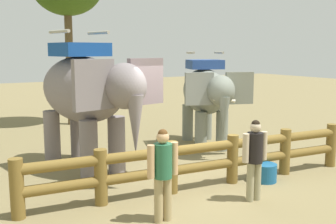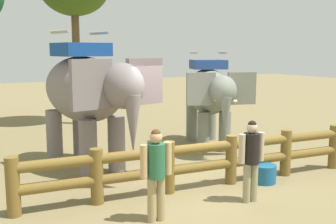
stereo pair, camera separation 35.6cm
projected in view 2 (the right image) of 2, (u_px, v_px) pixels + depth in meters
name	position (u px, v px, depth m)	size (l,w,h in m)	color
ground_plane	(193.00, 184.00, 8.66)	(60.00, 60.00, 0.00)	olive
log_fence	(201.00, 160.00, 8.32)	(7.49, 0.82, 1.05)	brown
elephant_near_left	(87.00, 93.00, 9.48)	(2.34, 3.91, 3.29)	slate
elephant_center	(210.00, 94.00, 11.73)	(2.30, 3.33, 2.79)	slate
tourist_woman_in_black	(156.00, 168.00, 6.65)	(0.56, 0.32, 1.57)	tan
tourist_man_in_blue	(251.00, 155.00, 7.51)	(0.55, 0.32, 1.56)	gray
feed_bucket	(264.00, 174.00, 8.72)	(0.51, 0.51, 0.39)	#19598C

